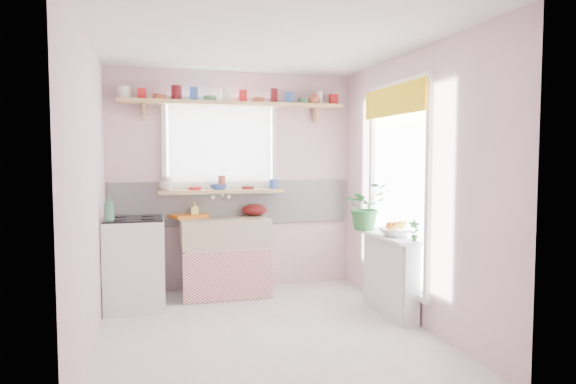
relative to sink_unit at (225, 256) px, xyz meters
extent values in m
plane|color=silver|center=(0.15, -1.29, -0.43)|extent=(3.20, 3.20, 0.00)
plane|color=white|center=(0.15, -1.29, 2.07)|extent=(3.20, 3.20, 0.00)
plane|color=beige|center=(0.15, 0.31, 0.82)|extent=(2.80, 0.00, 2.80)
plane|color=beige|center=(0.15, -2.89, 0.82)|extent=(2.80, 0.00, 2.80)
plane|color=beige|center=(-1.25, -1.29, 0.82)|extent=(0.00, 3.20, 3.20)
plane|color=beige|center=(1.55, -1.29, 0.82)|extent=(0.00, 3.20, 3.20)
cube|color=white|center=(0.15, 0.29, 0.57)|extent=(2.74, 0.03, 0.50)
cube|color=#CC848C|center=(0.15, 0.29, 0.37)|extent=(2.74, 0.02, 0.12)
cube|color=white|center=(0.00, 0.30, 1.22)|extent=(1.20, 0.01, 1.00)
cube|color=white|center=(0.00, 0.24, 1.22)|extent=(1.15, 0.02, 0.95)
cube|color=white|center=(1.54, -1.09, 0.82)|extent=(0.01, 1.10, 1.90)
cube|color=yellow|center=(1.46, -1.09, 1.63)|extent=(0.03, 1.20, 0.28)
cube|color=white|center=(0.00, 0.01, -0.16)|extent=(0.85, 0.55, 0.55)
cube|color=#D03D3D|center=(0.00, -0.27, -0.16)|extent=(0.95, 0.02, 0.53)
cube|color=#BEAF8B|center=(0.00, 0.01, 0.27)|extent=(0.95, 0.55, 0.30)
cylinder|color=silver|center=(0.00, 0.26, 0.67)|extent=(0.03, 0.22, 0.03)
cube|color=white|center=(-0.95, -0.24, 0.02)|extent=(0.58, 0.58, 0.90)
cube|color=black|center=(-0.95, -0.24, 0.47)|extent=(0.56, 0.56, 0.02)
cylinder|color=black|center=(-1.09, -0.38, 0.49)|extent=(0.14, 0.14, 0.01)
cylinder|color=black|center=(-0.81, -0.38, 0.49)|extent=(0.14, 0.14, 0.01)
cylinder|color=black|center=(-1.09, -0.10, 0.49)|extent=(0.14, 0.14, 0.01)
cylinder|color=black|center=(-0.81, -0.10, 0.49)|extent=(0.14, 0.14, 0.01)
cube|color=white|center=(1.45, -1.09, -0.06)|extent=(0.15, 0.90, 0.75)
cube|color=white|center=(1.42, -1.09, 0.33)|extent=(0.22, 0.95, 0.03)
cube|color=tan|center=(0.00, 0.19, 0.71)|extent=(1.40, 0.22, 0.04)
cube|color=tan|center=(0.15, 0.18, 1.69)|extent=(2.52, 0.24, 0.04)
cylinder|color=silver|center=(-1.03, 0.18, 1.77)|extent=(0.11, 0.11, 0.12)
cylinder|color=red|center=(-0.85, 0.18, 1.77)|extent=(0.11, 0.11, 0.12)
cylinder|color=#A55133|center=(-0.67, 0.18, 1.74)|extent=(0.11, 0.11, 0.06)
cylinder|color=#590F14|center=(-0.49, 0.18, 1.77)|extent=(0.11, 0.11, 0.12)
cylinder|color=#3359A5|center=(-0.30, 0.18, 1.77)|extent=(0.11, 0.11, 0.12)
cylinder|color=#3F7F4C|center=(-0.12, 0.18, 1.74)|extent=(0.11, 0.11, 0.06)
cylinder|color=silver|center=(0.06, 0.18, 1.77)|extent=(0.11, 0.11, 0.12)
cylinder|color=red|center=(0.24, 0.18, 1.77)|extent=(0.11, 0.11, 0.12)
cylinder|color=#A55133|center=(0.42, 0.18, 1.74)|extent=(0.11, 0.11, 0.06)
cylinder|color=#590F14|center=(0.60, 0.18, 1.77)|extent=(0.11, 0.11, 0.12)
cylinder|color=#3359A5|center=(0.79, 0.18, 1.77)|extent=(0.11, 0.11, 0.12)
cylinder|color=#3F7F4C|center=(0.97, 0.18, 1.74)|extent=(0.11, 0.11, 0.06)
cylinder|color=silver|center=(1.15, 0.18, 1.77)|extent=(0.11, 0.11, 0.12)
cylinder|color=red|center=(1.33, 0.18, 1.77)|extent=(0.11, 0.11, 0.12)
cylinder|color=silver|center=(-0.62, 0.19, 0.79)|extent=(0.11, 0.11, 0.12)
cylinder|color=red|center=(-0.31, 0.19, 0.79)|extent=(0.11, 0.11, 0.12)
cylinder|color=#A55133|center=(0.00, 0.19, 0.76)|extent=(0.11, 0.11, 0.06)
cylinder|color=#590F14|center=(0.31, 0.19, 0.79)|extent=(0.11, 0.11, 0.12)
cylinder|color=#3359A5|center=(0.62, 0.19, 0.79)|extent=(0.11, 0.11, 0.12)
cube|color=orange|center=(-0.38, 0.21, 0.44)|extent=(0.45, 0.40, 0.04)
ellipsoid|color=#550F0E|center=(0.37, 0.21, 0.49)|extent=(0.35, 0.35, 0.13)
imported|color=#2D7133|center=(1.36, -0.69, 0.59)|extent=(0.52, 0.48, 0.49)
imported|color=silver|center=(1.46, -1.19, 0.38)|extent=(0.36, 0.36, 0.08)
imported|color=#286528|center=(1.48, -1.49, 0.44)|extent=(0.12, 0.10, 0.19)
imported|color=#F2FB6F|center=(-0.30, 0.21, 0.51)|extent=(0.09, 0.09, 0.18)
imported|color=beige|center=(-0.62, 0.13, 0.78)|extent=(0.18, 0.18, 0.11)
imported|color=#30539D|center=(-0.05, 0.13, 0.76)|extent=(0.21, 0.21, 0.06)
imported|color=#A74833|center=(1.07, 0.12, 1.78)|extent=(0.17, 0.17, 0.14)
imported|color=#3F7E57|center=(-1.16, -0.46, 0.61)|extent=(0.11, 0.11, 0.26)
sphere|color=#EC5A13|center=(1.46, -1.19, 0.44)|extent=(0.08, 0.08, 0.08)
sphere|color=#EC5A13|center=(1.52, -1.16, 0.44)|extent=(0.08, 0.08, 0.08)
sphere|color=#EC5A13|center=(1.41, -1.17, 0.44)|extent=(0.08, 0.08, 0.08)
cylinder|color=yellow|center=(1.48, -1.24, 0.45)|extent=(0.18, 0.04, 0.10)
camera|label=1|loc=(-0.81, -5.57, 1.10)|focal=32.00mm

